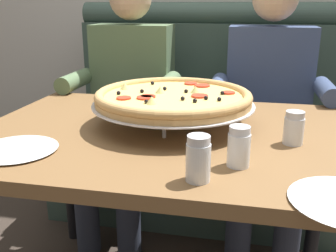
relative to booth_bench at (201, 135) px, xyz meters
The scene contains 9 objects.
booth_bench is the anchor object (origin of this frame).
dining_table 0.95m from the booth_bench, 90.00° to the right, with size 1.27×0.89×0.72m.
diner_left 0.54m from the booth_bench, 142.38° to the right, with size 0.54×0.64×1.27m.
diner_right 0.54m from the booth_bench, 37.62° to the right, with size 0.54×0.64×1.27m.
pizza 0.94m from the booth_bench, 90.23° to the right, with size 0.55×0.55×0.13m.
shaker_parmesan 1.33m from the booth_bench, 83.61° to the right, with size 0.06×0.06×0.11m.
shaker_pepper_flakes 1.10m from the booth_bench, 68.24° to the right, with size 0.06×0.06×0.10m.
shaker_oregano 1.24m from the booth_bench, 78.72° to the right, with size 0.06×0.06×0.11m.
plate_near_left 1.29m from the booth_bench, 108.12° to the right, with size 0.23×0.23×0.02m.
Camera 1 is at (0.24, -1.16, 1.12)m, focal length 40.92 mm.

